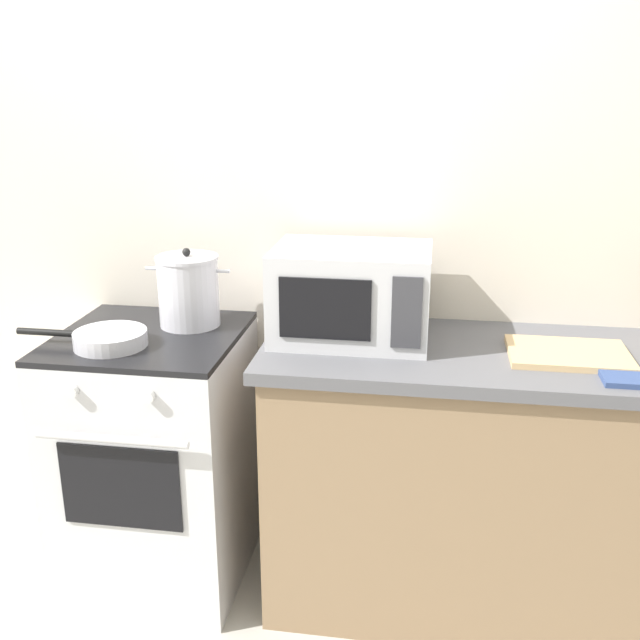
{
  "coord_description": "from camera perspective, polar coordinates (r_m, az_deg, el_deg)",
  "views": [
    {
      "loc": [
        0.57,
        -1.56,
        1.72
      ],
      "look_at": [
        0.23,
        0.6,
        1.0
      ],
      "focal_mm": 40.78,
      "sensor_mm": 36.0,
      "label": 1
    }
  ],
  "objects": [
    {
      "name": "lower_cabinet_right",
      "position": [
        2.55,
        15.44,
        -12.62
      ],
      "size": [
        1.64,
        0.56,
        0.88
      ],
      "primitive_type": "cube",
      "color": "#8C7051",
      "rests_on": "ground_plane"
    },
    {
      "name": "frying_pan",
      "position": [
        2.4,
        -16.29,
        -1.41
      ],
      "size": [
        0.43,
        0.23,
        0.05
      ],
      "color": "silver",
      "rests_on": "stove"
    },
    {
      "name": "microwave",
      "position": [
        2.35,
        2.49,
        2.1
      ],
      "size": [
        0.5,
        0.37,
        0.3
      ],
      "color": "silver",
      "rests_on": "countertop_right"
    },
    {
      "name": "cutting_board",
      "position": [
        2.34,
        18.91,
        -2.54
      ],
      "size": [
        0.36,
        0.26,
        0.02
      ],
      "primitive_type": "cube",
      "color": "tan",
      "rests_on": "countertop_right"
    },
    {
      "name": "countertop_right",
      "position": [
        2.36,
        16.38,
        -2.95
      ],
      "size": [
        1.7,
        0.6,
        0.04
      ],
      "primitive_type": "cube",
      "color": "#59595E",
      "rests_on": "lower_cabinet_right"
    },
    {
      "name": "oven_mitt",
      "position": [
        2.23,
        23.39,
        -4.18
      ],
      "size": [
        0.18,
        0.14,
        0.02
      ],
      "primitive_type": "cube",
      "color": "#33477A",
      "rests_on": "countertop_right"
    },
    {
      "name": "back_wall",
      "position": [
        2.59,
        2.79,
        7.73
      ],
      "size": [
        4.4,
        0.1,
        2.5
      ],
      "primitive_type": "cube",
      "color": "silver",
      "rests_on": "ground_plane"
    },
    {
      "name": "stock_pot",
      "position": [
        2.52,
        -10.27,
        2.28
      ],
      "size": [
        0.3,
        0.21,
        0.27
      ],
      "color": "silver",
      "rests_on": "stove"
    },
    {
      "name": "stove",
      "position": [
        2.67,
        -12.65,
        -10.47
      ],
      "size": [
        0.6,
        0.64,
        0.92
      ],
      "color": "silver",
      "rests_on": "ground_plane"
    }
  ]
}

